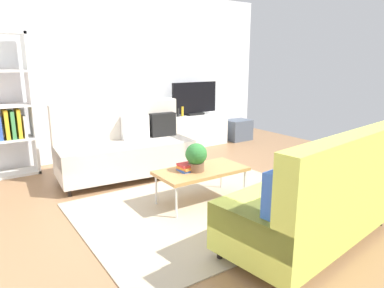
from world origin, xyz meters
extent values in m
plane|color=#936B47|center=(0.00, 0.00, 0.00)|extent=(7.68, 7.68, 0.00)
cube|color=silver|center=(0.00, 2.80, 1.45)|extent=(6.40, 0.12, 2.90)
cube|color=tan|center=(-0.10, -0.16, 0.01)|extent=(2.90, 2.20, 0.01)
cube|color=beige|center=(-0.45, 1.39, 0.32)|extent=(1.96, 1.00, 0.44)
cube|color=beige|center=(-0.42, 1.70, 0.82)|extent=(1.91, 0.36, 0.56)
cube|color=beige|center=(0.40, 1.31, 0.43)|extent=(0.27, 0.85, 0.22)
cube|color=beige|center=(-1.30, 1.46, 0.43)|extent=(0.27, 0.85, 0.22)
cylinder|color=black|center=(0.39, 0.97, 0.05)|extent=(0.05, 0.05, 0.10)
cylinder|color=black|center=(-1.34, 1.12, 0.05)|extent=(0.05, 0.05, 0.10)
cylinder|color=black|center=(0.45, 1.65, 0.05)|extent=(0.05, 0.05, 0.10)
cylinder|color=black|center=(-1.29, 1.80, 0.05)|extent=(0.05, 0.05, 0.10)
cube|color=black|center=(0.23, 1.47, 0.72)|extent=(0.41, 0.17, 0.36)
cube|color=white|center=(-0.22, 1.51, 0.72)|extent=(0.41, 0.17, 0.36)
cube|color=#C1CC51|center=(0.25, -1.31, 0.32)|extent=(1.99, 1.08, 0.44)
cube|color=#C1CC51|center=(0.29, -1.63, 0.82)|extent=(1.91, 0.45, 0.56)
cube|color=#C1CC51|center=(-0.59, -1.43, 0.43)|extent=(0.31, 0.86, 0.22)
cube|color=#C1CC51|center=(1.09, -1.20, 0.43)|extent=(0.31, 0.86, 0.22)
cylinder|color=black|center=(-0.66, -1.09, 0.05)|extent=(0.05, 0.05, 0.10)
cylinder|color=black|center=(1.07, -0.86, 0.05)|extent=(0.05, 0.05, 0.10)
cylinder|color=black|center=(1.16, -1.54, 0.05)|extent=(0.05, 0.05, 0.10)
cube|color=#3359B2|center=(-0.39, -1.54, 0.72)|extent=(0.42, 0.19, 0.36)
cube|color=#B7844C|center=(-0.05, 0.04, 0.40)|extent=(1.10, 0.56, 0.04)
cylinder|color=silver|center=(-0.55, 0.27, 0.19)|extent=(0.02, 0.02, 0.38)
cylinder|color=silver|center=(0.45, 0.27, 0.19)|extent=(0.02, 0.02, 0.38)
cylinder|color=silver|center=(-0.55, -0.19, 0.19)|extent=(0.02, 0.02, 0.38)
cylinder|color=silver|center=(0.45, -0.19, 0.19)|extent=(0.02, 0.02, 0.38)
cube|color=silver|center=(1.50, 2.46, 0.32)|extent=(1.40, 0.44, 0.64)
cube|color=black|center=(1.50, 2.44, 0.66)|extent=(0.36, 0.20, 0.04)
cube|color=black|center=(1.50, 2.44, 0.98)|extent=(1.00, 0.05, 0.60)
cube|color=white|center=(-1.47, 2.48, 1.05)|extent=(0.04, 0.36, 2.10)
cube|color=white|center=(-2.00, 2.48, 0.02)|extent=(1.10, 0.36, 0.04)
cube|color=gold|center=(-1.83, 2.48, 0.78)|extent=(0.05, 0.29, 0.44)
cube|color=#3F8C4C|center=(-1.75, 2.48, 0.77)|extent=(0.05, 0.29, 0.41)
cube|color=gold|center=(-1.67, 2.48, 0.78)|extent=(0.05, 0.29, 0.44)
cube|color=silver|center=(-1.59, 2.48, 0.73)|extent=(0.04, 0.29, 0.32)
cube|color=#4C5666|center=(2.60, 2.36, 0.22)|extent=(0.52, 0.40, 0.44)
cylinder|color=brown|center=(-0.14, 0.01, 0.47)|extent=(0.19, 0.19, 0.11)
sphere|color=#2D7233|center=(-0.14, 0.01, 0.63)|extent=(0.26, 0.26, 0.26)
cube|color=#3359B2|center=(-0.20, 0.08, 0.43)|extent=(0.24, 0.19, 0.03)
cube|color=orange|center=(-0.20, 0.08, 0.46)|extent=(0.26, 0.21, 0.03)
cube|color=red|center=(-0.20, 0.08, 0.49)|extent=(0.25, 0.19, 0.03)
cylinder|color=#33B29E|center=(0.92, 2.51, 0.71)|extent=(0.13, 0.13, 0.13)
cylinder|color=#262626|center=(1.11, 2.42, 0.72)|extent=(0.04, 0.04, 0.17)
cylinder|color=gold|center=(1.20, 2.42, 0.73)|extent=(0.05, 0.05, 0.19)
camera|label=1|loc=(-2.40, -3.23, 1.71)|focal=32.68mm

